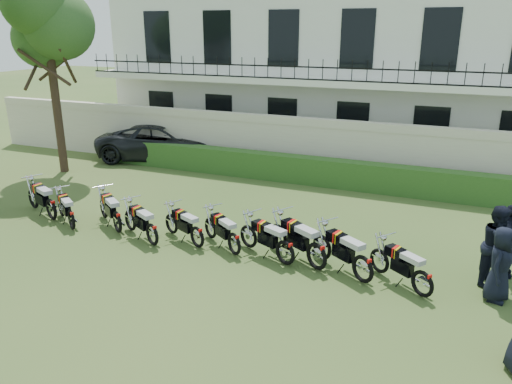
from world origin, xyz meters
TOP-DOWN VIEW (x-y plane):
  - ground at (0.00, 0.00)m, footprint 100.00×100.00m
  - perimeter_wall at (0.00, 8.00)m, footprint 30.00×0.35m
  - hedge at (1.00, 7.20)m, footprint 18.00×0.60m
  - building at (0.00, 13.96)m, footprint 20.40×9.60m
  - tree_west_near at (-8.96, 5.00)m, footprint 3.40×3.20m
  - motorcycle_0 at (-5.44, 0.65)m, footprint 1.92×0.98m
  - motorcycle_1 at (-4.38, 0.30)m, footprint 1.55×1.09m
  - motorcycle_2 at (-3.02, 0.62)m, footprint 1.65×1.22m
  - motorcycle_3 at (-1.62, 0.25)m, footprint 1.72×1.00m
  - motorcycle_4 at (-0.46, 0.60)m, footprint 1.67×0.91m
  - motorcycle_5 at (0.63, 0.57)m, footprint 1.58×1.11m
  - motorcycle_6 at (2.01, 0.54)m, footprint 1.82×0.96m
  - motorcycle_7 at (2.78, 0.58)m, footprint 1.88×1.19m
  - motorcycle_8 at (3.92, 0.37)m, footprint 1.76×1.24m
  - motorcycle_9 at (5.22, 0.24)m, footprint 1.57×1.19m
  - suv at (-6.24, 8.16)m, footprint 6.11×3.92m
  - officer_3 at (6.69, 0.75)m, footprint 0.75×0.93m
  - officer_4 at (6.65, 1.51)m, footprint 0.92×1.06m
  - officer_5 at (6.88, 2.02)m, footprint 0.46×1.04m

SIDE VIEW (x-z plane):
  - ground at x=0.00m, z-range 0.00..0.00m
  - motorcycle_1 at x=-4.38m, z-range -0.04..0.95m
  - motorcycle_4 at x=-0.46m, z-range -0.04..0.95m
  - motorcycle_5 at x=0.63m, z-range -0.04..0.97m
  - motorcycle_9 at x=5.22m, z-range -0.04..0.99m
  - motorcycle_3 at x=-1.62m, z-range -0.04..1.00m
  - motorcycle_6 at x=2.01m, z-range -0.04..1.03m
  - motorcycle_2 at x=-3.02m, z-range -0.04..1.03m
  - hedge at x=1.00m, z-range 0.00..1.00m
  - motorcycle_0 at x=-5.44m, z-range -0.04..1.08m
  - motorcycle_8 at x=3.92m, z-range -0.04..1.08m
  - motorcycle_7 at x=2.78m, z-range -0.04..1.12m
  - suv at x=-6.24m, z-range 0.00..1.57m
  - officer_3 at x=6.69m, z-range 0.00..1.66m
  - officer_5 at x=6.88m, z-range 0.00..1.75m
  - officer_4 at x=6.65m, z-range 0.00..1.86m
  - perimeter_wall at x=0.00m, z-range 0.02..2.32m
  - building at x=0.00m, z-range 0.01..7.41m
  - tree_west_near at x=-8.96m, z-range 1.94..9.84m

